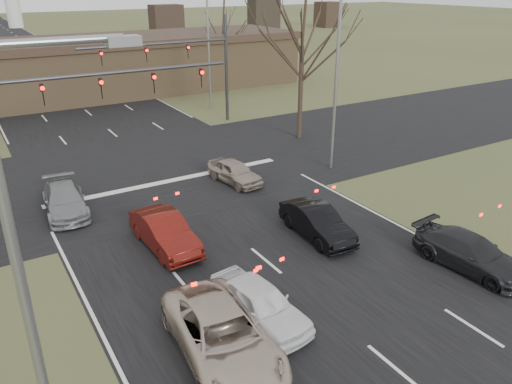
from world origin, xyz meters
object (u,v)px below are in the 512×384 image
mast_arm_near (58,102)px  car_charcoal_sedan (470,253)px  car_grey_ahead (65,200)px  car_black_hatch (317,222)px  building (87,67)px  car_silver_ahead (235,172)px  streetlight_right_near (334,74)px  car_silver_suv (222,335)px  streetlight_right_far (206,42)px  car_red_ahead (165,232)px  car_white_sedan (259,303)px  streetlight_left (38,303)px  mast_arm_far (192,58)px

mast_arm_near → car_charcoal_sedan: 19.17m
car_charcoal_sedan → car_grey_ahead: (-12.32, 13.32, -0.01)m
car_black_hatch → car_charcoal_sedan: car_black_hatch is taller
building → car_grey_ahead: building is taller
car_charcoal_sedan → car_silver_ahead: bearing=100.3°
mast_arm_near → car_silver_ahead: 9.57m
streetlight_right_near → car_silver_suv: streetlight_right_near is taller
mast_arm_near → car_silver_suv: bearing=-85.0°
streetlight_right_far → car_red_ahead: 24.72m
car_grey_ahead → car_red_ahead: 6.35m
mast_arm_near → car_white_sedan: mast_arm_near is taller
car_silver_suv → car_grey_ahead: (-1.82, 12.74, -0.09)m
streetlight_right_near → streetlight_right_far: 17.01m
streetlight_right_far → car_silver_ahead: size_ratio=2.69×
streetlight_left → mast_arm_near: bearing=78.1°
mast_arm_near → mast_arm_far: same height
mast_arm_far → car_charcoal_sedan: bearing=-89.3°
streetlight_right_near → car_red_ahead: size_ratio=2.29×
car_charcoal_sedan → building: bearing=91.2°
mast_arm_far → streetlight_right_near: bearing=-78.5°
mast_arm_far → car_red_ahead: bearing=-118.6°
building → car_silver_ahead: building is taller
streetlight_right_near → car_grey_ahead: 15.56m
mast_arm_far → car_grey_ahead: 16.98m
mast_arm_near → car_charcoal_sedan: size_ratio=2.67×
building → streetlight_right_far: (7.32, -11.00, 2.92)m
building → streetlight_right_near: (6.82, -28.00, 2.92)m
streetlight_right_far → building: bearing=123.6°
building → streetlight_right_far: bearing=-56.4°
streetlight_left → streetlight_right_near: same height
mast_arm_near → streetlight_right_near: (14.05, -3.00, 0.51)m
car_grey_ahead → streetlight_left: bearing=-95.5°
mast_arm_near → car_silver_ahead: mast_arm_near is taller
car_silver_ahead → car_silver_suv: bearing=-128.4°
car_silver_suv → car_charcoal_sedan: car_silver_suv is taller
car_silver_suv → car_grey_ahead: 12.87m
mast_arm_near → car_charcoal_sedan: (11.73, -14.51, -4.41)m
car_silver_suv → car_silver_ahead: size_ratio=1.44×
car_black_hatch → streetlight_right_near: bearing=51.6°
car_white_sedan → car_grey_ahead: 12.43m
car_black_hatch → mast_arm_far: bearing=84.6°
mast_arm_near → car_red_ahead: (2.23, -6.87, -4.35)m
mast_arm_near → streetlight_left: streetlight_left is taller
car_charcoal_sedan → streetlight_right_far: bearing=79.0°
car_black_hatch → car_red_ahead: car_red_ahead is taller
car_red_ahead → mast_arm_far: bearing=59.0°
streetlight_right_near → car_charcoal_sedan: bearing=-101.4°
mast_arm_near → streetlight_right_far: size_ratio=1.21×
building → car_silver_ahead: 27.12m
streetlight_right_far → car_silver_suv: (-13.32, -27.92, -4.84)m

